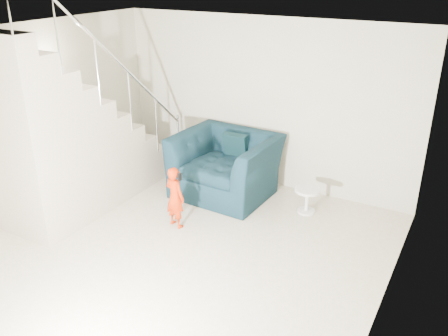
{
  "coord_description": "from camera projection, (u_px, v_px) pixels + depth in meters",
  "views": [
    {
      "loc": [
        3.04,
        -3.96,
        3.42
      ],
      "look_at": [
        0.15,
        1.2,
        0.85
      ],
      "focal_mm": 38.0,
      "sensor_mm": 36.0,
      "label": 1
    }
  ],
  "objects": [
    {
      "name": "back_wall",
      "position": [
        263.0,
        104.0,
        7.55
      ],
      "size": [
        5.0,
        0.0,
        5.0
      ],
      "primitive_type": "plane",
      "rotation": [
        1.57,
        0.0,
        0.0
      ],
      "color": "#AAA28A",
      "rests_on": "floor"
    },
    {
      "name": "floor",
      "position": [
        166.0,
        262.0,
        5.89
      ],
      "size": [
        5.5,
        5.5,
        0.0
      ],
      "primitive_type": "plane",
      "color": "tan",
      "rests_on": "ground"
    },
    {
      "name": "side_table",
      "position": [
        307.0,
        196.0,
        6.97
      ],
      "size": [
        0.38,
        0.38,
        0.38
      ],
      "color": "silver",
      "rests_on": "floor"
    },
    {
      "name": "cushion",
      "position": [
        235.0,
        145.0,
        7.6
      ],
      "size": [
        0.4,
        0.19,
        0.4
      ],
      "primitive_type": "cube",
      "rotation": [
        0.21,
        0.0,
        0.0
      ],
      "color": "black",
      "rests_on": "armchair"
    },
    {
      "name": "armchair",
      "position": [
        226.0,
        165.0,
        7.46
      ],
      "size": [
        1.54,
        1.36,
        0.97
      ],
      "primitive_type": "imported",
      "rotation": [
        0.0,
        0.0,
        -0.04
      ],
      "color": "black",
      "rests_on": "floor"
    },
    {
      "name": "ceiling",
      "position": [
        154.0,
        39.0,
        4.81
      ],
      "size": [
        5.5,
        5.5,
        0.0
      ],
      "primitive_type": "plane",
      "rotation": [
        3.14,
        0.0,
        0.0
      ],
      "color": "silver",
      "rests_on": "back_wall"
    },
    {
      "name": "right_wall",
      "position": [
        388.0,
        215.0,
        4.23
      ],
      "size": [
        0.0,
        5.5,
        5.5
      ],
      "primitive_type": "plane",
      "rotation": [
        1.57,
        0.0,
        -1.57
      ],
      "color": "#AAA28A",
      "rests_on": "floor"
    },
    {
      "name": "throw",
      "position": [
        193.0,
        150.0,
        7.72
      ],
      "size": [
        0.05,
        0.46,
        0.52
      ],
      "primitive_type": "cube",
      "color": "black",
      "rests_on": "armchair"
    },
    {
      "name": "phone",
      "position": [
        180.0,
        177.0,
        6.35
      ],
      "size": [
        0.03,
        0.05,
        0.1
      ],
      "primitive_type": "cube",
      "rotation": [
        0.0,
        0.0,
        -0.19
      ],
      "color": "black",
      "rests_on": "toddler"
    },
    {
      "name": "toddler",
      "position": [
        175.0,
        197.0,
        6.53
      ],
      "size": [
        0.37,
        0.29,
        0.89
      ],
      "primitive_type": "imported",
      "rotation": [
        0.0,
        0.0,
        2.9
      ],
      "color": "#8E0B04",
      "rests_on": "floor"
    },
    {
      "name": "left_wall",
      "position": [
        12.0,
        127.0,
        6.47
      ],
      "size": [
        0.0,
        5.5,
        5.5
      ],
      "primitive_type": "plane",
      "rotation": [
        1.57,
        0.0,
        1.57
      ],
      "color": "#AAA28A",
      "rests_on": "floor"
    },
    {
      "name": "staircase",
      "position": [
        73.0,
        148.0,
        6.85
      ],
      "size": [
        1.02,
        3.03,
        3.62
      ],
      "color": "#ADA089",
      "rests_on": "floor"
    }
  ]
}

